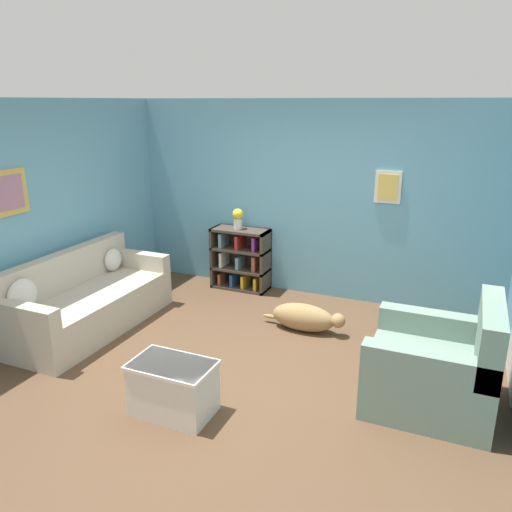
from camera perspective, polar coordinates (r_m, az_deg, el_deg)
name	(u,v)px	position (r m, az deg, el deg)	size (l,w,h in m)	color
ground_plane	(240,365)	(5.18, -1.79, -12.39)	(14.00, 14.00, 0.00)	brown
wall_back	(311,200)	(6.72, 6.31, 6.36)	(5.60, 0.13, 2.60)	#609EB7
wall_left	(35,218)	(6.18, -23.94, 4.00)	(0.13, 5.00, 2.60)	#609EB7
couch	(87,302)	(6.17, -18.76, -5.01)	(0.86, 2.07, 0.89)	#B7AD99
bookshelf	(241,259)	(7.06, -1.70, -0.36)	(0.81, 0.36, 0.87)	#42382D
recliner_chair	(437,369)	(4.69, 20.01, -11.99)	(1.04, 1.01, 1.00)	gray
coffee_table	(173,386)	(4.43, -9.47, -14.50)	(0.70, 0.44, 0.47)	silver
dog	(305,317)	(5.85, 5.61, -7.01)	(1.02, 0.29, 0.32)	#9E7A4C
vase	(238,218)	(6.89, -2.08, 4.41)	(0.15, 0.15, 0.28)	silver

